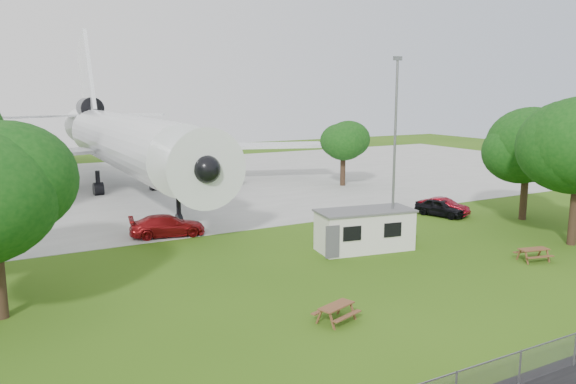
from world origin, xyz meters
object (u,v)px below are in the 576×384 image
site_cabin (365,230)px  picnic_east (533,261)px  airliner (123,139)px  picnic_west (336,321)px

site_cabin → picnic_east: (7.40, -6.86, -1.31)m
site_cabin → airliner: bearing=106.3°
airliner → site_cabin: airliner is taller
airliner → site_cabin: 30.53m
site_cabin → picnic_east: bearing=-42.8°
airliner → picnic_west: bearing=-89.2°
site_cabin → picnic_west: size_ratio=3.85×
site_cabin → picnic_east: 10.17m
airliner → picnic_west: (0.54, -37.72, -5.27)m
airliner → site_cabin: (8.48, -29.06, -3.96)m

